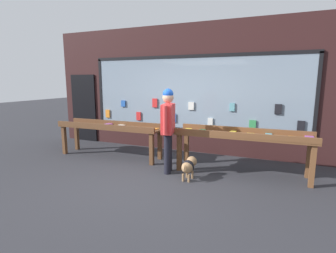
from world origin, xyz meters
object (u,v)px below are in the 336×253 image
object	(u,v)px
display_table_left	(110,129)
display_table_right	(242,138)
small_dog	(189,166)
person_browsing	(168,124)

from	to	relation	value
display_table_left	display_table_right	xyz separation A→B (m)	(3.25, 0.00, 0.04)
display_table_left	display_table_right	distance (m)	3.25
display_table_left	small_dog	bearing A→B (deg)	-16.87
person_browsing	small_dog	world-z (taller)	person_browsing
display_table_left	small_dog	size ratio (longest dim) A/B	4.72
display_table_right	person_browsing	size ratio (longest dim) A/B	1.56
small_dog	display_table_left	bearing A→B (deg)	74.21
display_table_right	small_dog	xyz separation A→B (m)	(-0.91, -0.71, -0.48)
display_table_left	person_browsing	xyz separation A→B (m)	(1.82, -0.52, 0.33)
display_table_left	person_browsing	bearing A→B (deg)	-15.86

